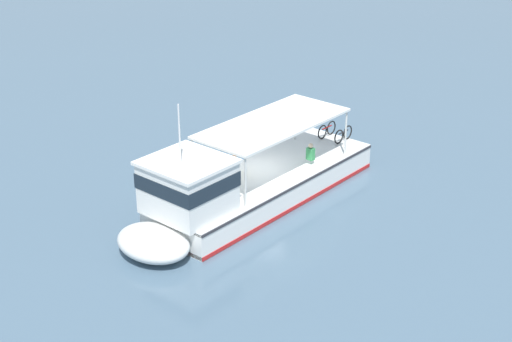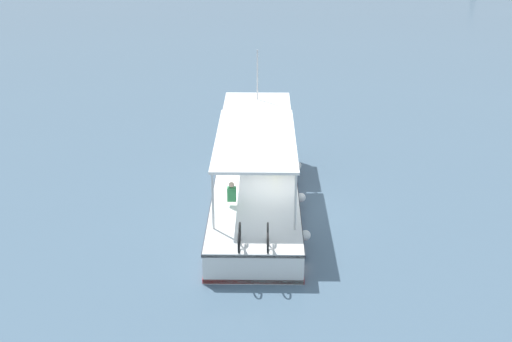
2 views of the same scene
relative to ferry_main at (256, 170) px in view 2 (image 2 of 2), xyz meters
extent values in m
plane|color=slate|center=(1.76, -0.58, -1.01)|extent=(400.00, 400.00, 0.00)
cube|color=white|center=(1.26, -1.01, -0.46)|extent=(10.44, 9.24, 1.10)
ellipsoid|color=white|center=(-3.58, 2.86, -0.46)|extent=(3.56, 3.67, 1.01)
cube|color=red|center=(1.26, -1.01, -0.91)|extent=(10.46, 9.27, 0.16)
cube|color=#2D2D33|center=(1.26, -1.01, 0.01)|extent=(10.47, 9.29, 0.10)
cube|color=white|center=(-2.18, 1.73, 1.04)|extent=(3.73, 3.75, 1.90)
cube|color=#19232D|center=(-2.18, 1.73, 1.37)|extent=(3.80, 3.82, 0.56)
cube|color=white|center=(-2.18, 1.73, 2.05)|extent=(3.95, 3.97, 0.12)
cube|color=white|center=(1.61, -1.29, 2.14)|extent=(7.07, 6.48, 0.10)
cylinder|color=silver|center=(-1.77, -0.33, 1.09)|extent=(0.08, 0.08, 2.00)
cylinder|color=silver|center=(-0.08, 1.80, 1.09)|extent=(0.08, 0.08, 2.00)
cylinder|color=silver|center=(3.30, -4.38, 1.09)|extent=(0.08, 0.08, 2.00)
cylinder|color=silver|center=(5.00, -2.26, 1.09)|extent=(0.08, 0.08, 2.00)
cylinder|color=silver|center=(-2.41, 1.92, 3.21)|extent=(0.06, 0.06, 2.20)
sphere|color=white|center=(-0.28, 2.50, -0.52)|extent=(0.36, 0.36, 0.36)
sphere|color=white|center=(2.29, 0.44, -0.52)|extent=(0.36, 0.36, 0.36)
sphere|color=white|center=(4.72, -1.49, -0.52)|extent=(0.36, 0.36, 0.36)
torus|color=black|center=(4.54, -4.20, 0.42)|extent=(0.55, 0.46, 0.66)
torus|color=black|center=(5.08, -4.64, 0.42)|extent=(0.55, 0.46, 0.66)
cylinder|color=#232328|center=(4.81, -4.42, 0.54)|extent=(0.58, 0.48, 0.06)
torus|color=black|center=(5.10, -3.50, 0.42)|extent=(0.55, 0.46, 0.66)
torus|color=black|center=(5.64, -3.94, 0.42)|extent=(0.55, 0.46, 0.66)
cylinder|color=maroon|center=(5.37, -3.72, 0.54)|extent=(0.58, 0.48, 0.06)
cube|color=#338C4C|center=(2.25, -2.87, 0.55)|extent=(0.37, 0.39, 0.52)
sphere|color=beige|center=(2.25, -2.87, 0.92)|extent=(0.20, 0.20, 0.20)
cube|color=yellow|center=(0.96, 0.25, 0.55)|extent=(0.37, 0.39, 0.52)
sphere|color=#9E7051|center=(0.96, 0.25, 0.92)|extent=(0.20, 0.20, 0.20)
camera|label=1|loc=(-26.52, -1.50, 12.76)|focal=52.63mm
camera|label=2|loc=(19.45, -15.11, 10.32)|focal=45.62mm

